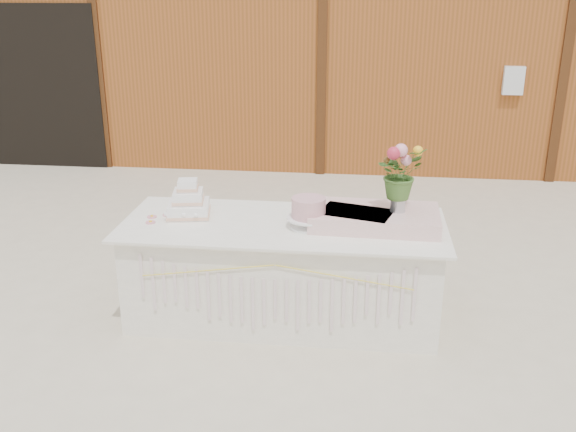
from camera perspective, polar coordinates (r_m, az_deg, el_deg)
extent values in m
plane|color=beige|center=(5.07, -0.41, -8.83)|extent=(80.00, 80.00, 0.00)
cube|color=brown|center=(10.46, 3.82, 14.78)|extent=(12.00, 4.00, 3.00)
cube|color=black|center=(9.73, -22.97, 10.52)|extent=(2.40, 0.08, 2.20)
cube|color=white|center=(4.90, -0.42, -4.99)|extent=(2.28, 0.88, 0.75)
cube|color=white|center=(4.75, -0.43, -0.78)|extent=(2.40, 1.00, 0.02)
cube|color=white|center=(4.95, -8.80, 0.64)|extent=(0.35, 0.35, 0.10)
cube|color=#F0B697|center=(4.97, -8.78, 0.30)|extent=(0.36, 0.36, 0.02)
cube|color=white|center=(4.92, -8.86, 1.72)|extent=(0.25, 0.25, 0.09)
cube|color=#F0B697|center=(4.93, -8.85, 1.43)|extent=(0.27, 0.27, 0.02)
cube|color=white|center=(4.90, -8.92, 2.72)|extent=(0.16, 0.16, 0.08)
cube|color=#F0B697|center=(4.90, -8.91, 2.48)|extent=(0.18, 0.18, 0.02)
cylinder|color=white|center=(4.67, 1.82, -0.93)|extent=(0.27, 0.27, 0.02)
cylinder|color=white|center=(4.66, 1.82, -0.54)|extent=(0.08, 0.08, 0.05)
cylinder|color=white|center=(4.64, 1.83, -0.17)|extent=(0.31, 0.31, 0.01)
cylinder|color=#D499A0|center=(4.62, 1.84, 0.75)|extent=(0.25, 0.25, 0.15)
cube|color=#FFD1CD|center=(4.73, 7.71, -0.15)|extent=(0.95, 0.57, 0.12)
cylinder|color=silver|center=(4.69, 9.75, 1.28)|extent=(0.11, 0.11, 0.15)
imported|color=#41692A|center=(4.61, 9.94, 4.35)|extent=(0.44, 0.44, 0.37)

